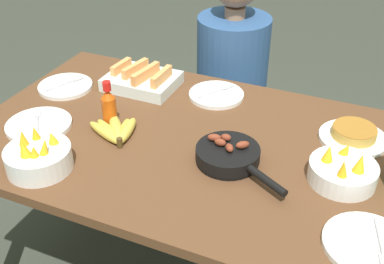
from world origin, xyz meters
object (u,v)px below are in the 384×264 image
at_px(person_figure, 230,105).
at_px(fruit_bowl_mango, 38,157).
at_px(empty_plate_near_front, 368,245).
at_px(banana_bunch, 116,131).
at_px(empty_plate_far_left, 65,86).
at_px(empty_plate_mid_edge, 216,95).
at_px(frittata_plate_center, 353,135).
at_px(hot_sauce_bottle, 109,106).
at_px(empty_plate_far_right, 39,125).
at_px(melon_tray, 142,80).
at_px(skillet, 229,155).
at_px(fruit_bowl_citrus, 343,171).

bearing_deg(person_figure, fruit_bowl_mango, -103.92).
bearing_deg(empty_plate_near_front, banana_bunch, 167.49).
xyz_separation_m(empty_plate_far_left, person_figure, (0.52, 0.60, -0.28)).
xyz_separation_m(empty_plate_near_front, empty_plate_mid_edge, (-0.65, 0.59, 0.00)).
bearing_deg(empty_plate_far_left, frittata_plate_center, 3.98).
height_order(empty_plate_near_front, hot_sauce_bottle, hot_sauce_bottle).
xyz_separation_m(empty_plate_near_front, person_figure, (-0.72, 1.01, -0.28)).
bearing_deg(fruit_bowl_mango, empty_plate_far_right, 129.46).
height_order(empty_plate_mid_edge, fruit_bowl_mango, fruit_bowl_mango).
relative_size(empty_plate_near_front, person_figure, 0.19).
xyz_separation_m(empty_plate_far_left, empty_plate_far_right, (0.09, -0.28, -0.00)).
xyz_separation_m(melon_tray, hot_sauce_bottle, (0.03, -0.29, 0.04)).
distance_m(skillet, empty_plate_far_right, 0.70).
bearing_deg(fruit_bowl_citrus, empty_plate_far_right, -173.45).
xyz_separation_m(empty_plate_mid_edge, fruit_bowl_citrus, (0.54, -0.34, 0.03)).
distance_m(empty_plate_far_left, empty_plate_mid_edge, 0.62).
bearing_deg(empty_plate_far_left, skillet, -15.03).
relative_size(skillet, person_figure, 0.27).
bearing_deg(melon_tray, empty_plate_mid_edge, 8.10).
distance_m(melon_tray, fruit_bowl_citrus, 0.90).
bearing_deg(skillet, hot_sauce_bottle, -156.19).
height_order(melon_tray, empty_plate_far_left, melon_tray).
bearing_deg(empty_plate_near_front, fruit_bowl_mango, -176.28).
bearing_deg(empty_plate_far_right, empty_plate_near_front, -6.42).
bearing_deg(banana_bunch, empty_plate_near_front, -12.51).
height_order(banana_bunch, frittata_plate_center, frittata_plate_center).
relative_size(banana_bunch, skillet, 0.58).
bearing_deg(melon_tray, empty_plate_near_front, -29.78).
distance_m(banana_bunch, empty_plate_near_front, 0.89).
distance_m(frittata_plate_center, empty_plate_mid_edge, 0.55).
height_order(empty_plate_far_right, person_figure, person_figure).
bearing_deg(frittata_plate_center, fruit_bowl_mango, -147.90).
distance_m(empty_plate_far_left, empty_plate_far_right, 0.30).
relative_size(melon_tray, skillet, 0.86).
distance_m(empty_plate_near_front, empty_plate_mid_edge, 0.88).
bearing_deg(banana_bunch, empty_plate_far_right, -167.50).
relative_size(frittata_plate_center, empty_plate_far_left, 1.05).
bearing_deg(fruit_bowl_mango, person_figure, 76.08).
height_order(skillet, empty_plate_far_right, skillet).
bearing_deg(person_figure, fruit_bowl_citrus, -50.97).
xyz_separation_m(empty_plate_near_front, empty_plate_far_right, (-1.15, 0.13, -0.00)).
xyz_separation_m(fruit_bowl_mango, person_figure, (0.27, 1.07, -0.32)).
distance_m(empty_plate_far_left, hot_sauce_bottle, 0.36).
relative_size(banana_bunch, empty_plate_far_left, 0.87).
relative_size(empty_plate_far_left, empty_plate_far_right, 0.94).
xyz_separation_m(hot_sauce_bottle, person_figure, (0.20, 0.76, -0.35)).
bearing_deg(empty_plate_far_left, hot_sauce_bottle, -26.95).
distance_m(empty_plate_near_front, hot_sauce_bottle, 0.96).
height_order(frittata_plate_center, fruit_bowl_mango, fruit_bowl_mango).
xyz_separation_m(melon_tray, frittata_plate_center, (0.85, -0.06, -0.01)).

